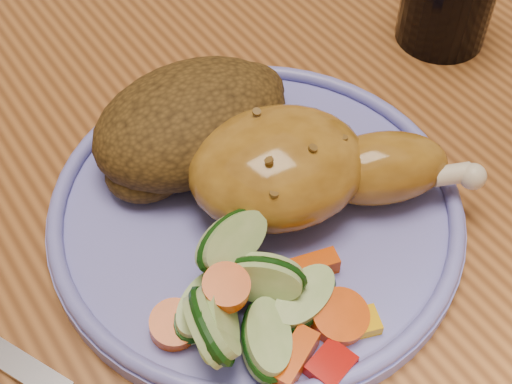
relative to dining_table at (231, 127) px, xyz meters
The scene contains 6 objects.
dining_table is the anchor object (origin of this frame).
plate 0.19m from the dining_table, 116.65° to the right, with size 0.26×0.26×0.01m, color #6D6FCD.
plate_rim 0.19m from the dining_table, 116.65° to the right, with size 0.26×0.26×0.01m, color #6D6FCD.
chicken_leg 0.20m from the dining_table, 106.13° to the right, with size 0.17×0.14×0.06m.
rice_pilaf 0.16m from the dining_table, 133.47° to the right, with size 0.14×0.10×0.06m.
vegetable_pile 0.27m from the dining_table, 120.06° to the right, with size 0.12×0.12×0.06m.
Camera 1 is at (-0.23, -0.37, 1.12)m, focal length 50.00 mm.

